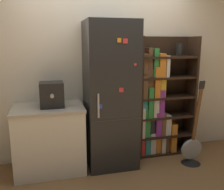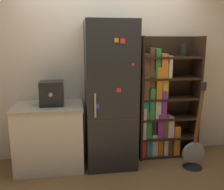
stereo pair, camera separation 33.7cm
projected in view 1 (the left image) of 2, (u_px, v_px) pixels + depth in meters
ground_plane at (113, 167)px, 3.43m from camera, size 16.00×16.00×0.00m
wall_back at (105, 69)px, 3.61m from camera, size 8.00×0.05×2.60m
refrigerator at (110, 95)px, 3.35m from camera, size 0.66×0.65×1.95m
bookshelf at (157, 103)px, 3.73m from camera, size 0.88×0.35×1.76m
kitchen_counter at (50, 139)px, 3.27m from camera, size 0.89×0.64×0.87m
espresso_machine at (52, 95)px, 3.14m from camera, size 0.29×0.33×0.32m
guitar at (192, 152)px, 3.48m from camera, size 0.30×0.28×1.20m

